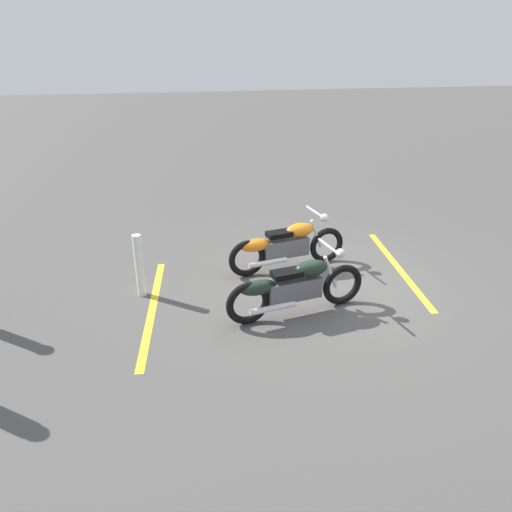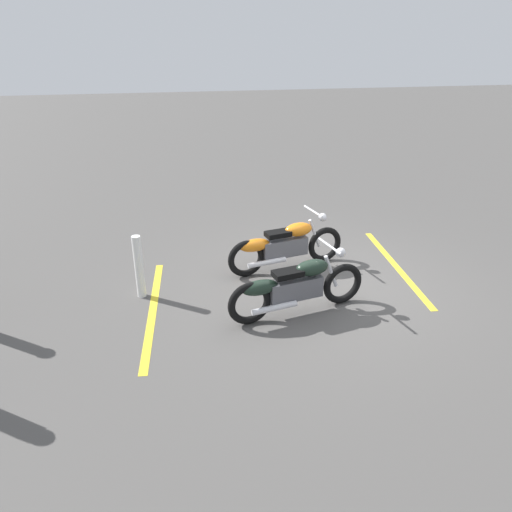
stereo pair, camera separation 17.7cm
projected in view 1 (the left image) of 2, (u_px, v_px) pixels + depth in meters
The scene contains 6 objects.
ground_plane at pixel (329, 286), 8.25m from camera, with size 60.00×60.00×0.00m, color #514F4C.
motorcycle_bright_foreground at pixel (285, 246), 8.63m from camera, with size 2.21×0.75×1.04m.
motorcycle_dark_foreground at pixel (294, 287), 7.24m from camera, with size 2.21×0.75×1.04m.
bollard_post at pixel (139, 266), 7.76m from camera, with size 0.14×0.14×1.05m, color white.
parking_stripe_near at pixel (398, 268), 8.88m from camera, with size 3.20×0.12×0.01m, color yellow.
parking_stripe_mid at pixel (152, 309), 7.56m from camera, with size 3.20×0.12×0.01m, color yellow.
Camera 1 is at (2.48, 6.97, 3.89)m, focal length 34.36 mm.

